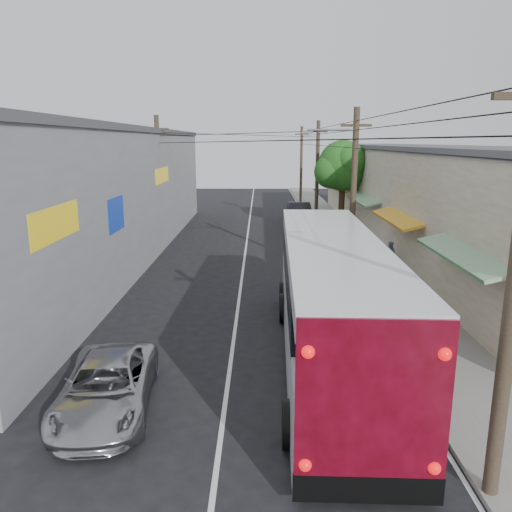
{
  "coord_description": "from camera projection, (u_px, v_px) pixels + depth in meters",
  "views": [
    {
      "loc": [
        0.88,
        -10.15,
        6.52
      ],
      "look_at": [
        0.72,
        9.39,
        2.0
      ],
      "focal_mm": 35.0,
      "sensor_mm": 36.0,
      "label": 1
    }
  ],
  "objects": [
    {
      "name": "pedestrian_far",
      "position": [
        390.0,
        255.0,
        25.53
      ],
      "size": [
        0.83,
        0.74,
        1.4
      ],
      "primitive_type": "imported",
      "rotation": [
        0.0,
        0.0,
        2.77
      ],
      "color": "#92A4D5",
      "rests_on": "sidewalk"
    },
    {
      "name": "sidewalk",
      "position": [
        351.0,
        248.0,
        30.79
      ],
      "size": [
        3.0,
        80.0,
        0.12
      ],
      "primitive_type": "cube",
      "color": "slate",
      "rests_on": "ground"
    },
    {
      "name": "pedestrian_near",
      "position": [
        346.0,
        251.0,
        26.08
      ],
      "size": [
        0.66,
        0.53,
        1.59
      ],
      "primitive_type": "imported",
      "rotation": [
        0.0,
        0.0,
        2.86
      ],
      "color": "pink",
      "rests_on": "sidewalk"
    },
    {
      "name": "coach_bus",
      "position": [
        331.0,
        298.0,
        14.91
      ],
      "size": [
        3.31,
        13.07,
        3.74
      ],
      "rotation": [
        0.0,
        0.0,
        -0.03
      ],
      "color": "silver",
      "rests_on": "ground"
    },
    {
      "name": "jeepney",
      "position": [
        107.0,
        387.0,
        12.22
      ],
      "size": [
        2.62,
        4.83,
        1.29
      ],
      "primitive_type": "imported",
      "rotation": [
        0.0,
        0.0,
        0.11
      ],
      "color": "#B0AFB6",
      "rests_on": "ground"
    },
    {
      "name": "parked_suv",
      "position": [
        335.0,
        262.0,
        24.01
      ],
      "size": [
        2.97,
        5.85,
        1.63
      ],
      "primitive_type": "imported",
      "rotation": [
        0.0,
        0.0,
        -0.13
      ],
      "color": "#9A9CA2",
      "rests_on": "ground"
    },
    {
      "name": "parked_car_mid",
      "position": [
        302.0,
        226.0,
        34.61
      ],
      "size": [
        1.76,
        4.29,
        1.45
      ],
      "primitive_type": "imported",
      "rotation": [
        0.0,
        0.0,
        0.01
      ],
      "color": "#222327",
      "rests_on": "ground"
    },
    {
      "name": "building_left",
      "position": [
        94.0,
        193.0,
        28.14
      ],
      "size": [
        7.2,
        36.0,
        7.25
      ],
      "color": "gray",
      "rests_on": "ground"
    },
    {
      "name": "street_tree",
      "position": [
        344.0,
        167.0,
        35.61
      ],
      "size": [
        4.4,
        4.0,
        6.6
      ],
      "color": "#3F2B19",
      "rests_on": "ground"
    },
    {
      "name": "parked_car_far",
      "position": [
        299.0,
        213.0,
        40.62
      ],
      "size": [
        1.98,
        5.01,
        1.62
      ],
      "primitive_type": "imported",
      "rotation": [
        0.0,
        0.0,
        0.05
      ],
      "color": "black",
      "rests_on": "ground"
    },
    {
      "name": "ground",
      "position": [
        221.0,
        434.0,
        11.37
      ],
      "size": [
        120.0,
        120.0,
        0.0
      ],
      "primitive_type": "plane",
      "color": "black",
      "rests_on": "ground"
    },
    {
      "name": "building_right",
      "position": [
        417.0,
        195.0,
        32.0
      ],
      "size": [
        7.09,
        40.0,
        6.25
      ],
      "color": "beige",
      "rests_on": "ground"
    },
    {
      "name": "utility_poles",
      "position": [
        297.0,
        181.0,
        30.21
      ],
      "size": [
        11.8,
        45.28,
        8.0
      ],
      "color": "#473828",
      "rests_on": "ground"
    }
  ]
}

